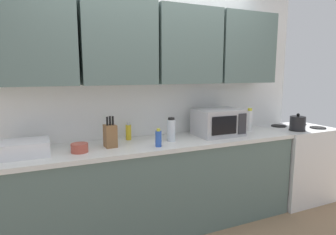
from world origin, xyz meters
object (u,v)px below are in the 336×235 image
Objects in this scene: bottle_blue_cleaner at (158,138)px; bowl_ceramic_small at (80,148)px; knife_block at (110,136)px; dish_rack at (24,148)px; stove_range at (295,163)px; microwave at (218,122)px; bottle_clear_tall at (171,130)px; bottle_white_jar at (249,120)px; kettle at (298,123)px; bottle_yellow_mustard at (128,132)px.

bottle_blue_cleaner is 0.68m from bowl_ceramic_small.
knife_block is 0.43m from bottle_blue_cleaner.
stove_range is at bearing -0.38° from dish_rack.
knife_block is (-1.16, -0.02, -0.04)m from microwave.
bowl_ceramic_small is at bearing -166.27° from knife_block.
dish_rack is at bearing -179.87° from microwave.
bottle_clear_tall is 0.87m from bowl_ceramic_small.
stove_range is 3.04m from dish_rack.
knife_block reaches higher than bottle_blue_cleaner.
microwave is at bearing -174.71° from bottle_white_jar.
dish_rack is (-1.85, -0.00, -0.08)m from microwave.
knife_block is at bearing 178.24° from bottle_clear_tall.
kettle is 1.55m from bottle_clear_tall.
bottle_yellow_mustard is (-0.17, 0.37, 0.01)m from bottle_blue_cleaner.
bottle_white_jar is 1.85× the size of bowl_ceramic_small.
bottle_blue_cleaner reaches higher than dish_rack.
microwave is at bearing 13.57° from bottle_blue_cleaner.
bottle_yellow_mustard is at bearing 174.32° from stove_range.
knife_block is at bearing -138.06° from bottle_yellow_mustard.
kettle is 0.81× the size of bottle_clear_tall.
stove_range is 1.29m from microwave.
bowl_ceramic_small is (-2.41, 0.08, -0.05)m from kettle.
bottle_white_jar is (1.21, 0.22, 0.05)m from bottle_blue_cleaner.
dish_rack is 2.68× the size of bowl_ceramic_small.
kettle is 1.73m from bottle_blue_cleaner.
microwave reaches higher than bottle_clear_tall.
stove_range is 3.47× the size of bottle_white_jar.
dish_rack is 1.11m from bottle_blue_cleaner.
bottle_clear_tall reaches higher than kettle.
microwave is at bearing 0.13° from dish_rack.
knife_block reaches higher than bottle_yellow_mustard.
dish_rack is at bearing 176.76° from kettle.
microwave is at bearing 178.79° from stove_range.
bottle_white_jar is at bearing 10.52° from bottle_blue_cleaner.
bottle_blue_cleaner is 0.40m from bottle_yellow_mustard.
bottle_white_jar reaches higher than kettle.
knife_block is at bearing 179.92° from stove_range.
microwave is 0.95m from bottle_yellow_mustard.
knife_block is (-2.30, 0.00, 0.55)m from stove_range.
kettle is 2.83m from dish_rack.
kettle is at bearing -3.84° from knife_block.
microwave is at bearing 1.04° from knife_block.
microwave reaches higher than bottle_yellow_mustard.
bottle_clear_tall is 0.43m from bottle_yellow_mustard.
dish_rack is (-3.00, 0.02, 0.51)m from stove_range.
stove_range is at bearing -5.45° from bottle_white_jar.
dish_rack is (-2.83, 0.16, -0.03)m from kettle.
stove_range is 3.24× the size of knife_block.
bottle_clear_tall is (0.59, -0.02, 0.01)m from knife_block.
knife_block is 0.59m from bottle_clear_tall.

